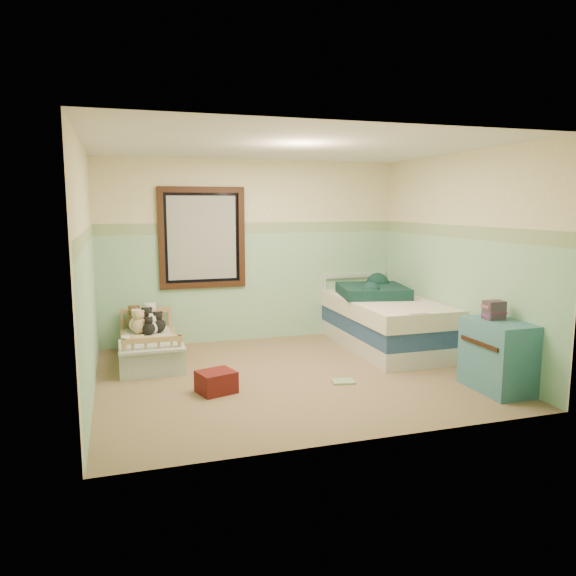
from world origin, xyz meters
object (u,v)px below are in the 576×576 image
object	(u,v)px
plush_floor_cream	(128,354)
red_pillow	(216,382)
twin_bed_frame	(385,340)
toddler_bed_frame	(150,355)
dresser	(498,356)
plush_floor_tan	(138,355)
floor_book	(343,381)

from	to	relation	value
plush_floor_cream	red_pillow	xyz separation A→B (m)	(0.83, -1.34, -0.01)
red_pillow	twin_bed_frame	bearing A→B (deg)	23.59
twin_bed_frame	red_pillow	distance (m)	2.67
toddler_bed_frame	dresser	world-z (taller)	dresser
toddler_bed_frame	plush_floor_tan	bearing A→B (deg)	-142.66
toddler_bed_frame	red_pillow	distance (m)	1.47
twin_bed_frame	dresser	xyz separation A→B (m)	(0.31, -1.86, 0.25)
plush_floor_cream	dresser	bearing A→B (deg)	-30.60
plush_floor_tan	dresser	bearing A→B (deg)	-30.22
plush_floor_tan	twin_bed_frame	size ratio (longest dim) A/B	0.12
toddler_bed_frame	red_pillow	bearing A→B (deg)	-66.84
twin_bed_frame	floor_book	distance (m)	1.60
twin_bed_frame	dresser	distance (m)	1.90
toddler_bed_frame	red_pillow	size ratio (longest dim) A/B	3.72
plush_floor_tan	toddler_bed_frame	bearing A→B (deg)	37.34
plush_floor_cream	dresser	xyz separation A→B (m)	(3.60, -2.13, 0.25)
floor_book	twin_bed_frame	bearing A→B (deg)	56.96
plush_floor_cream	twin_bed_frame	size ratio (longest dim) A/B	0.12
floor_book	plush_floor_cream	bearing A→B (deg)	156.92
dresser	plush_floor_cream	bearing A→B (deg)	149.40
plush_floor_cream	floor_book	xyz separation A→B (m)	(2.19, -1.43, -0.11)
toddler_bed_frame	floor_book	xyz separation A→B (m)	(1.93, -1.45, -0.07)
plush_floor_tan	dresser	world-z (taller)	dresser
plush_floor_tan	red_pillow	size ratio (longest dim) A/B	0.71
toddler_bed_frame	plush_floor_cream	bearing A→B (deg)	-177.10
plush_floor_tan	red_pillow	world-z (taller)	plush_floor_tan
toddler_bed_frame	plush_floor_tan	distance (m)	0.19
toddler_bed_frame	plush_floor_cream	xyz separation A→B (m)	(-0.25, -0.01, 0.03)
dresser	twin_bed_frame	bearing A→B (deg)	99.58
twin_bed_frame	floor_book	bearing A→B (deg)	-133.19
dresser	red_pillow	xyz separation A→B (m)	(-2.76, 0.79, -0.25)
plush_floor_cream	twin_bed_frame	bearing A→B (deg)	-4.65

